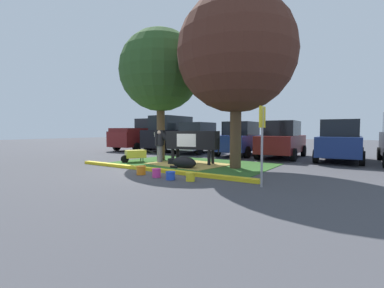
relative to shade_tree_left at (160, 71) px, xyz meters
name	(u,v)px	position (x,y,z in m)	size (l,w,h in m)	color
ground_plane	(157,170)	(2.03, -2.63, -4.49)	(80.00, 80.00, 0.00)	#424247
grass_island	(191,164)	(2.19, -0.50, -4.48)	(6.92, 4.65, 0.02)	#2D5B23
curb_yellow	(154,170)	(2.19, -2.97, -4.43)	(8.12, 0.24, 0.12)	yellow
hay_bedding	(188,164)	(2.19, -0.72, -4.46)	(3.20, 2.40, 0.04)	tan
shade_tree_left	(160,71)	(0.00, 0.00, 0.00)	(4.08, 4.08, 6.55)	brown
shade_tree_right	(236,53)	(4.39, -0.60, 0.03)	(4.64, 4.64, 6.86)	#4C3823
cow_holstein	(190,140)	(2.18, -0.55, -3.42)	(3.10, 1.12, 1.52)	black
calf_lying	(183,163)	(2.70, -1.81, -4.25)	(1.30, 0.49, 0.48)	black
person_handler	(160,145)	(0.70, -0.91, -3.68)	(0.34, 0.52, 1.52)	slate
wheelbarrow	(135,154)	(-0.37, -1.44, -4.10)	(1.18, 1.51, 0.63)	gold
parking_sign	(262,130)	(6.44, -3.42, -2.97)	(0.06, 0.44, 2.15)	#99999E
bucket_orange	(141,170)	(2.34, -3.77, -4.33)	(0.34, 0.34, 0.30)	orange
bucket_pink	(157,173)	(3.11, -3.86, -4.34)	(0.30, 0.30, 0.28)	#EA3893
bucket_blue	(171,175)	(3.75, -3.94, -4.35)	(0.31, 0.31, 0.25)	blue
bucket_yellow	(190,177)	(4.38, -3.78, -4.35)	(0.30, 0.30, 0.26)	yellow
pickup_truck_maroon	(144,135)	(-5.84, 4.79, -3.37)	(2.38, 5.47, 2.42)	maroon
suv_black	(171,134)	(-3.17, 4.89, -3.22)	(2.26, 4.67, 2.52)	black
hatchback_white	(198,138)	(-0.65, 4.53, -3.50)	(2.15, 4.47, 2.02)	silver
sedan_blue	(241,139)	(2.34, 4.71, -3.50)	(2.15, 4.47, 2.02)	navy
sedan_red	(282,140)	(4.81, 4.53, -3.50)	(2.15, 4.47, 2.02)	maroon
sedan_silver	(340,141)	(7.61, 4.48, -3.50)	(2.15, 4.47, 2.02)	navy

